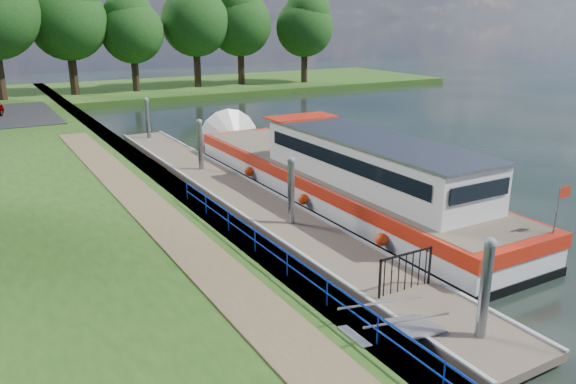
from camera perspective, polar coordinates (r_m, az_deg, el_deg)
ground at (r=15.12m, az=17.29°, el=-14.22°), size 160.00×160.00×0.00m
bank_edge at (r=25.64m, az=-12.03°, el=0.30°), size 1.10×90.00×0.78m
far_bank at (r=64.72m, az=-10.16°, el=10.43°), size 60.00×18.00×0.60m
footpath at (r=18.66m, az=-10.69°, el=-4.75°), size 1.60×40.00×0.05m
blue_fence at (r=14.93m, az=1.84°, el=-8.08°), size 0.04×18.04×0.72m
pontoon at (r=24.79m, az=-4.95°, el=-0.46°), size 2.50×30.00×0.56m
mooring_piles at (r=24.48m, az=-5.01°, el=1.99°), size 0.30×27.30×3.55m
gangway at (r=13.96m, az=10.63°, el=-13.52°), size 2.58×1.00×0.92m
gate_panel at (r=15.95m, az=11.89°, el=-7.39°), size 1.85×0.05×1.15m
barge at (r=24.93m, az=4.03°, el=1.84°), size 4.36×21.15×4.78m
horizon_trees at (r=57.73m, az=-22.66°, el=16.25°), size 54.38×10.03×12.87m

